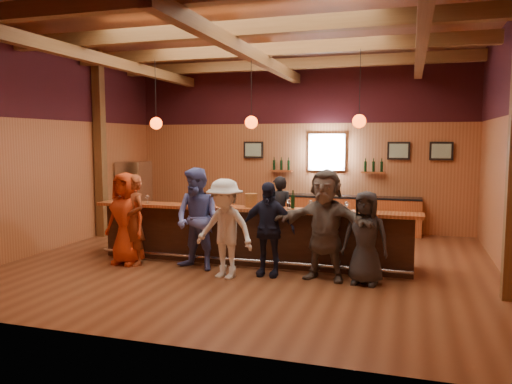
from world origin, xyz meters
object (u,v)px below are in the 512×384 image
Objects in this scene: customer_denim at (198,219)px; ice_bucket at (251,200)px; bar_counter at (255,235)px; back_bar_cabinet at (340,214)px; customer_brown at (325,225)px; bartender at (279,213)px; customer_orange at (126,218)px; customer_dark at (366,238)px; customer_navy at (268,229)px; customer_redvest at (133,220)px; customer_white at (225,229)px; bottle_a at (272,200)px; stainless_fridge at (134,195)px.

customer_denim is 7.38× the size of ice_bucket.
bar_counter is 3.76m from back_bar_cabinet.
bartender is at bearing 130.98° from customer_brown.
back_bar_cabinet is 2.27× the size of customer_orange.
customer_dark is (4.48, -0.03, -0.11)m from customer_orange.
customer_brown is (1.00, 0.04, 0.12)m from customer_navy.
customer_orange is 1.02× the size of customer_redvest.
back_bar_cabinet is 2.14× the size of customer_denim.
customer_brown reaches higher than customer_white.
customer_navy is 1.68m from customer_dark.
customer_orange reaches higher than ice_bucket.
customer_orange is at bearing 22.22° from bartender.
customer_navy is 4.45× the size of bottle_a.
customer_redvest is at bearing -162.39° from ice_bucket.
customer_denim reaches higher than customer_dark.
customer_brown reaches higher than customer_navy.
customer_orange reaches higher than customer_navy.
stainless_fridge is at bearing -34.57° from bartender.
customer_redvest reaches higher than customer_dark.
stainless_fridge reaches higher than customer_redvest.
bar_counter is 1.28m from customer_denim.
stainless_fridge is 4.51m from bartender.
customer_brown reaches higher than customer_redvest.
customer_navy is at bearing -98.31° from back_bar_cabinet.
stainless_fridge is 6.55m from customer_brown.
bar_counter is 2.48m from customer_orange.
bartender reaches higher than ice_bucket.
ice_bucket is at bearing 26.18° from customer_orange.
customer_brown reaches higher than customer_dark.
back_bar_cabinet is 2.22× the size of stainless_fridge.
customer_redvest is (0.15, -0.01, -0.02)m from customer_orange.
customer_dark is at bearing 115.74° from bartender.
stainless_fridge is at bearing 149.03° from customer_denim.
customer_dark is at bearing -23.37° from bar_counter.
bar_counter is at bearing 93.19° from ice_bucket.
customer_dark is 2.91m from bartender.
bottle_a is (2.71, 0.65, 0.37)m from customer_orange.
back_bar_cabinet is 5.69m from customer_orange.
customer_orange reaches higher than back_bar_cabinet.
customer_brown is at bearing -85.63° from back_bar_cabinet.
bar_counter is 3.81× the size of customer_navy.
bar_counter is 1.81m from customer_brown.
bottle_a is at bearing 100.18° from customer_navy.
customer_denim is (1.32, 0.03, 0.07)m from customer_redvest.
customer_orange is 3.23m from bartender.
bar_counter is at bearing -108.34° from back_bar_cabinet.
customer_white is at bearing -163.84° from customer_dark.
customer_navy is at bearing -52.19° from ice_bucket.
bottle_a is (0.42, -0.02, 0.02)m from ice_bucket.
customer_dark is at bearing 29.19° from customer_redvest.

